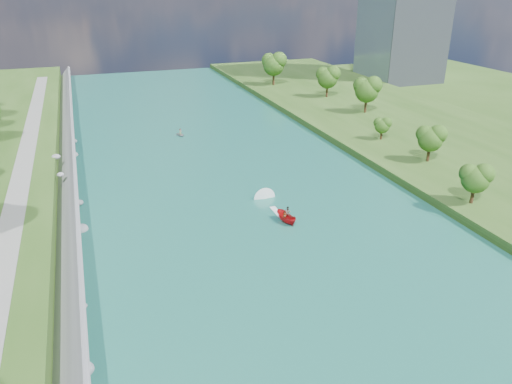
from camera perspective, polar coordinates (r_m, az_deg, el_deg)
name	(u,v)px	position (r m, az deg, el deg)	size (l,w,h in m)	color
ground	(277,247)	(66.32, 2.43, -6.35)	(260.00, 260.00, 0.00)	#2D5119
river_water	(233,191)	(83.22, -2.68, 0.14)	(55.00, 240.00, 0.10)	#185C53
berm_east	(473,154)	(107.21, 23.57, 3.96)	(44.00, 240.00, 1.50)	#2D5119
riprap_bank	(67,205)	(78.87, -20.74, -1.45)	(4.88, 236.00, 4.41)	slate
riverside_path	(17,198)	(79.66, -25.69, -0.65)	(3.00, 200.00, 0.10)	gray
trees_east	(354,98)	(122.59, 11.16, 10.48)	(18.90, 138.21, 11.75)	#2C5216
motorboat	(282,213)	(73.74, 3.00, -2.44)	(3.60, 18.95, 2.13)	#B90E13
raft	(181,134)	(113.71, -8.62, 6.56)	(2.59, 3.14, 1.60)	gray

